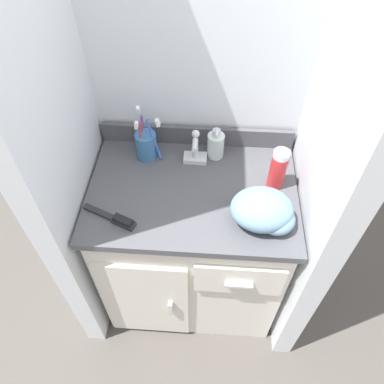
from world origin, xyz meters
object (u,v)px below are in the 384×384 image
at_px(hairbrush, 116,219).
at_px(toothbrush_cup, 146,144).
at_px(hand_towel, 265,211).
at_px(shaving_cream_can, 278,169).
at_px(soap_dispenser, 216,145).

bearing_deg(hairbrush, toothbrush_cup, 102.18).
bearing_deg(hand_towel, shaving_cream_can, 73.48).
xyz_separation_m(toothbrush_cup, hand_towel, (0.44, -0.29, -0.01)).
distance_m(toothbrush_cup, shaving_cream_can, 0.50).
xyz_separation_m(soap_dispenser, hand_towel, (0.17, -0.31, -0.00)).
xyz_separation_m(toothbrush_cup, hairbrush, (-0.06, -0.32, -0.05)).
distance_m(soap_dispenser, hairbrush, 0.48).
bearing_deg(shaving_cream_can, toothbrush_cup, 166.06).
bearing_deg(soap_dispenser, hand_towel, -61.04).
bearing_deg(toothbrush_cup, hairbrush, -100.69).
height_order(soap_dispenser, shaving_cream_can, shaving_cream_can).
bearing_deg(shaving_cream_can, hairbrush, -159.95).
bearing_deg(soap_dispenser, hairbrush, -133.54).
relative_size(soap_dispenser, hand_towel, 0.62).
xyz_separation_m(toothbrush_cup, shaving_cream_can, (0.49, -0.12, 0.02)).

